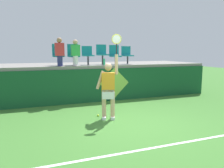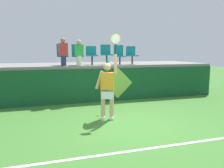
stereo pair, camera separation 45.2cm
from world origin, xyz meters
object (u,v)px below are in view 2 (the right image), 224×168
Objects in this scene: water_bottle at (108,62)px; stadium_chair_5 at (132,54)px; stadium_chair_0 at (62,54)px; tennis_ball at (98,115)px; tennis_player at (108,88)px; stadium_chair_2 at (92,54)px; stadium_chair_1 at (77,54)px; spectator_0 at (79,52)px; stadium_chair_3 at (106,53)px; stadium_chair_4 at (119,54)px; spectator_1 at (63,51)px.

stadium_chair_5 is (1.27, 0.55, 0.30)m from water_bottle.
stadium_chair_0 is 3.02m from stadium_chair_5.
tennis_player is at bearing -59.92° from tennis_ball.
water_bottle is at bearing -44.87° from stadium_chair_2.
stadium_chair_1 is 0.85× the size of spectator_0.
stadium_chair_2 is 0.77× the size of spectator_0.
spectator_0 reaches higher than stadium_chair_3.
stadium_chair_1 is at bearing 179.97° from stadium_chair_4.
tennis_player is 2.82m from spectator_0.
tennis_player is at bearing -104.91° from stadium_chair_3.
stadium_chair_4 is 2.48m from spectator_1.
stadium_chair_2 is at bearing 36.69° from spectator_0.
stadium_chair_3 is (1.02, 2.67, 1.91)m from tennis_ball.
stadium_chair_0 reaches higher than tennis_ball.
stadium_chair_3 is at bearing 75.09° from tennis_player.
tennis_ball is at bearing -129.45° from stadium_chair_5.
stadium_chair_4 is 0.58m from stadium_chair_5.
spectator_1 is at bearing 110.21° from tennis_ball.
stadium_chair_4 reaches higher than stadium_chair_2.
stadium_chair_4 is (1.83, -0.00, -0.01)m from stadium_chair_1.
stadium_chair_1 is 1.02× the size of stadium_chair_4.
stadium_chair_1 reaches higher than tennis_ball.
stadium_chair_2 is 1.81m from stadium_chair_5.
stadium_chair_1 is 0.80× the size of spectator_1.
spectator_1 reaches higher than stadium_chair_5.
stadium_chair_4 is at bearing 0.64° from stadium_chair_3.
stadium_chair_5 is at bearing 56.84° from tennis_player.
stadium_chair_5 is (2.20, 2.67, 1.86)m from tennis_ball.
stadium_chair_3 is at bearing -0.35° from stadium_chair_1.
stadium_chair_3 reaches higher than tennis_ball.
stadium_chair_3 is at bearing 69.07° from tennis_ball.
stadium_chair_4 is (1.23, 0.01, 0.00)m from stadium_chair_2.
water_bottle is 1.80m from spectator_1.
stadium_chair_5 is (3.02, -0.01, -0.02)m from stadium_chair_0.
tennis_ball is 3.44m from stadium_chair_3.
stadium_chair_5 is (0.58, -0.01, -0.00)m from stadium_chair_4.
spectator_0 reaches higher than stadium_chair_0.
spectator_1 is at bearing 176.62° from water_bottle.
stadium_chair_3 is (1.84, -0.01, 0.02)m from stadium_chair_0.
tennis_player is 2.67m from water_bottle.
stadium_chair_1 is at bearing 98.00° from tennis_player.
tennis_ball is 3.28m from stadium_chair_1.
stadium_chair_2 is at bearing -1.09° from stadium_chair_1.
spectator_1 reaches higher than stadium_chair_4.
spectator_1 is (-1.84, -0.44, 0.07)m from stadium_chair_3.
spectator_1 reaches higher than spectator_0.
tennis_player reaches higher than tennis_ball.
spectator_1 is (-2.44, -0.45, 0.12)m from stadium_chair_4.
stadium_chair_1 reaches higher than water_bottle.
water_bottle is at bearing -17.56° from stadium_chair_0.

